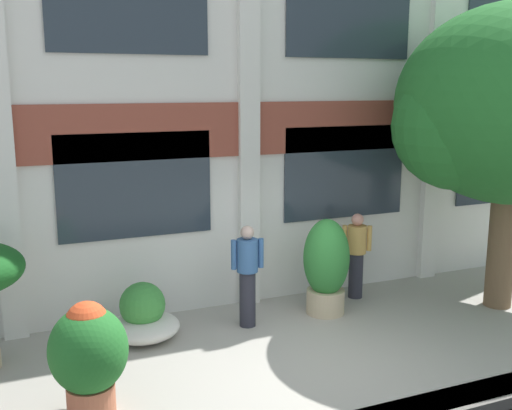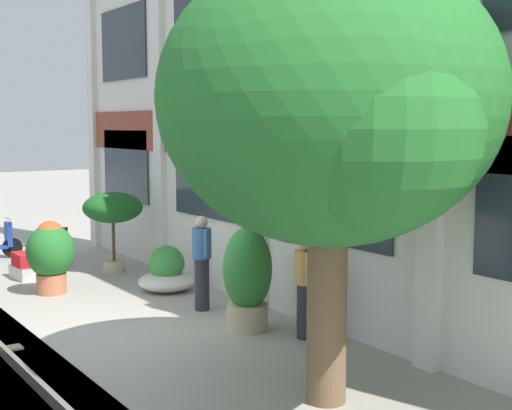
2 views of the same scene
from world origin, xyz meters
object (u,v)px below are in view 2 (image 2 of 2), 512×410
object	(u,v)px
scooter_second_parked	(58,244)
resident_by_doorway	(202,260)
broadleaf_tree	(329,108)
potted_plant_fluted_column	(51,253)
resident_watching_tracks	(305,284)
potted_plant_tall_urn	(113,210)
potted_plant_wide_bowl	(167,274)
potted_plant_square_trough	(25,267)
potted_plant_ribbed_drum	(247,274)

from	to	relation	value
scooter_second_parked	resident_by_doorway	bearing A→B (deg)	43.94
broadleaf_tree	potted_plant_fluted_column	world-z (taller)	broadleaf_tree
resident_watching_tracks	potted_plant_tall_urn	bearing A→B (deg)	-57.81
potted_plant_wide_bowl	resident_watching_tracks	bearing A→B (deg)	4.31
potted_plant_square_trough	scooter_second_parked	world-z (taller)	scooter_second_parked
potted_plant_wide_bowl	potted_plant_fluted_column	world-z (taller)	potted_plant_fluted_column
broadleaf_tree	potted_plant_wide_bowl	xyz separation A→B (m)	(-6.08, 1.04, -3.07)
potted_plant_tall_urn	potted_plant_square_trough	world-z (taller)	potted_plant_tall_urn
broadleaf_tree	potted_plant_fluted_column	xyz separation A→B (m)	(-7.12, -0.91, -2.62)
potted_plant_tall_urn	potted_plant_wide_bowl	bearing A→B (deg)	3.70
potted_plant_tall_urn	potted_plant_square_trough	distance (m)	2.18
broadleaf_tree	potted_plant_wide_bowl	size ratio (longest dim) A/B	4.61
potted_plant_wide_bowl	resident_by_doorway	world-z (taller)	resident_by_doorway
potted_plant_tall_urn	potted_plant_square_trough	xyz separation A→B (m)	(-0.39, -1.83, -1.11)
potted_plant_tall_urn	scooter_second_parked	world-z (taller)	potted_plant_tall_urn
resident_by_doorway	resident_watching_tracks	world-z (taller)	resident_by_doorway
potted_plant_ribbed_drum	potted_plant_fluted_column	bearing A→B (deg)	-156.71
potted_plant_fluted_column	scooter_second_parked	distance (m)	3.29
potted_plant_tall_urn	scooter_second_parked	distance (m)	2.15
potted_plant_ribbed_drum	potted_plant_fluted_column	size ratio (longest dim) A/B	1.16
potted_plant_tall_urn	scooter_second_parked	bearing A→B (deg)	-160.89
broadleaf_tree	potted_plant_square_trough	bearing A→B (deg)	-173.85
potted_plant_fluted_column	scooter_second_parked	bearing A→B (deg)	159.16
potted_plant_ribbed_drum	resident_by_doorway	size ratio (longest dim) A/B	0.99
potted_plant_square_trough	scooter_second_parked	bearing A→B (deg)	140.35
broadleaf_tree	potted_plant_fluted_column	bearing A→B (deg)	-172.72
resident_watching_tracks	broadleaf_tree	bearing A→B (deg)	85.59
potted_plant_wide_bowl	resident_watching_tracks	world-z (taller)	resident_watching_tracks
broadleaf_tree	potted_plant_wide_bowl	bearing A→B (deg)	170.34
potted_plant_wide_bowl	scooter_second_parked	world-z (taller)	scooter_second_parked
potted_plant_wide_bowl	potted_plant_square_trough	bearing A→B (deg)	-143.33
potted_plant_fluted_column	broadleaf_tree	bearing A→B (deg)	7.28
broadleaf_tree	potted_plant_tall_urn	distance (m)	8.63
scooter_second_parked	broadleaf_tree	bearing A→B (deg)	36.40
potted_plant_fluted_column	resident_watching_tracks	xyz separation A→B (m)	(5.03, 2.25, 0.05)
potted_plant_tall_urn	potted_plant_wide_bowl	xyz separation A→B (m)	(2.26, 0.15, -1.03)
broadleaf_tree	resident_watching_tracks	size ratio (longest dim) A/B	3.30
broadleaf_tree	potted_plant_ribbed_drum	distance (m)	4.00
resident_by_doorway	broadleaf_tree	bearing A→B (deg)	88.32
resident_by_doorway	potted_plant_square_trough	bearing A→B (deg)	-57.79
potted_plant_square_trough	potted_plant_fluted_column	size ratio (longest dim) A/B	0.57
broadleaf_tree	scooter_second_parked	size ratio (longest dim) A/B	4.52
potted_plant_ribbed_drum	potted_plant_tall_urn	bearing A→B (deg)	179.81
potted_plant_tall_urn	potted_plant_fluted_column	distance (m)	2.25
potted_plant_fluted_column	resident_by_doorway	distance (m)	3.24
resident_by_doorway	scooter_second_parked	bearing A→B (deg)	-74.43
potted_plant_wide_bowl	resident_watching_tracks	distance (m)	4.03
potted_plant_wide_bowl	potted_plant_fluted_column	distance (m)	2.25
resident_watching_tracks	potted_plant_fluted_column	bearing A→B (deg)	-37.81
potted_plant_tall_urn	scooter_second_parked	size ratio (longest dim) A/B	1.54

